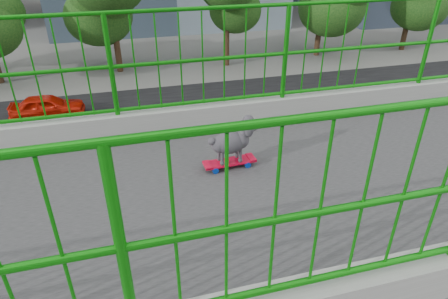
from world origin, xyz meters
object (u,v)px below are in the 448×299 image
car_7 (378,121)px  poodle (232,140)px  car_6 (350,162)px  skateboard (230,162)px  car_4 (47,107)px  car_5 (155,253)px

car_7 → poodle: bearing=136.7°
car_6 → car_7: 4.78m
skateboard → car_4: bearing=-167.6°
car_4 → skateboard: bearing=-164.3°
car_4 → car_6: (9.60, 12.90, 0.01)m
skateboard → car_6: 13.32m
poodle → car_5: bearing=-176.0°
car_4 → car_5: bearing=-160.7°
skateboard → car_7: skateboard is taller
car_5 → poodle: bearing=7.2°
skateboard → car_6: (-8.75, 7.75, -6.38)m
skateboard → car_5: 8.43m
car_6 → car_7: bearing=132.0°
poodle → car_6: bearing=135.3°
skateboard → car_7: (-11.95, 11.31, -6.39)m
car_4 → car_5: size_ratio=0.86×
poodle → car_7: poodle is taller
poodle → car_7: (-11.95, 11.28, -6.64)m
poodle → car_5: size_ratio=0.12×
car_5 → car_7: bearing=118.1°
car_4 → car_6: 16.08m
car_6 → car_7: (-3.20, 3.55, -0.01)m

